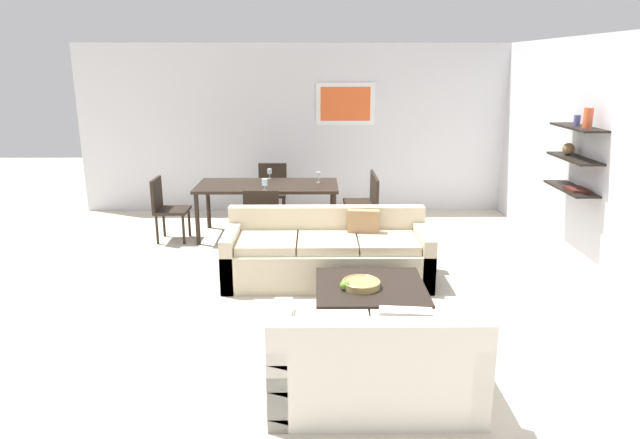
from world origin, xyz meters
TOP-DOWN VIEW (x-y plane):
  - ground_plane at (0.00, 0.00)m, footprint 18.00×18.00m
  - back_wall_unit at (0.30, 3.53)m, footprint 8.40×0.09m
  - right_wall_shelf_unit at (3.03, 0.60)m, footprint 0.34×8.20m
  - sofa_beige at (0.06, 0.34)m, footprint 2.28×0.90m
  - loveseat_white at (0.35, -2.05)m, footprint 1.49×0.90m
  - coffee_table at (0.44, -0.78)m, footprint 1.02×0.96m
  - decorative_bowl at (0.35, -0.83)m, footprint 0.36×0.36m
  - apple_on_coffee_table at (0.19, -0.89)m, footprint 0.09×0.09m
  - dining_table at (-0.75, 2.05)m, footprint 1.97×0.93m
  - dining_chair_foot at (-0.75, 1.18)m, footprint 0.44×0.44m
  - dining_chair_head at (-0.75, 2.93)m, footprint 0.44×0.44m
  - dining_chair_right_near at (0.64, 1.85)m, footprint 0.44×0.44m
  - dining_chair_left_near at (-2.14, 1.85)m, footprint 0.44×0.44m
  - dining_chair_right_far at (0.64, 2.26)m, footprint 0.44×0.44m
  - wine_glass_head at (-0.75, 2.46)m, footprint 0.06×0.06m
  - wine_glass_foot at (-0.75, 1.65)m, footprint 0.08×0.08m
  - wine_glass_right_far at (-0.03, 2.17)m, footprint 0.06×0.06m

SIDE VIEW (x-z plane):
  - ground_plane at x=0.00m, z-range 0.00..0.00m
  - coffee_table at x=0.44m, z-range 0.00..0.38m
  - sofa_beige at x=0.06m, z-range -0.10..0.68m
  - loveseat_white at x=0.35m, z-range -0.10..0.68m
  - decorative_bowl at x=0.35m, z-range 0.38..0.45m
  - apple_on_coffee_table at x=0.19m, z-range 0.38..0.47m
  - dining_chair_foot at x=-0.75m, z-range 0.06..0.94m
  - dining_chair_head at x=-0.75m, z-range 0.06..0.94m
  - dining_chair_right_near at x=0.64m, z-range 0.06..0.94m
  - dining_chair_left_near at x=-2.14m, z-range 0.06..0.94m
  - dining_chair_right_far at x=0.64m, z-range 0.06..0.94m
  - dining_table at x=-0.75m, z-range 0.31..1.06m
  - wine_glass_head at x=-0.75m, z-range 0.78..0.93m
  - wine_glass_right_far at x=-0.03m, z-range 0.78..0.93m
  - wine_glass_foot at x=-0.75m, z-range 0.78..0.94m
  - right_wall_shelf_unit at x=3.03m, z-range 0.00..2.70m
  - back_wall_unit at x=0.30m, z-range 0.01..2.71m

